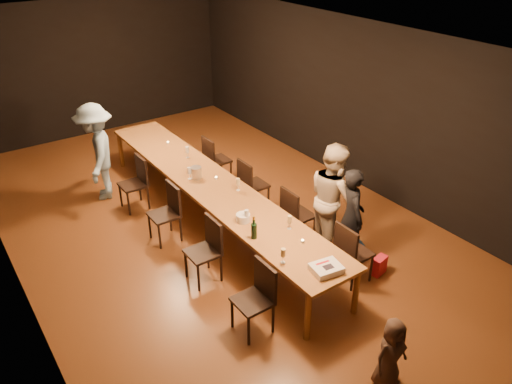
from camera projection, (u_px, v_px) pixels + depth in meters
ground at (212, 222)px, 8.34m from camera, size 10.00×10.00×0.00m
room_shell at (206, 104)px, 7.33m from camera, size 6.04×10.04×3.02m
table at (211, 186)px, 8.00m from camera, size 0.90×6.00×0.75m
chair_right_0 at (354, 252)px, 6.83m from camera, size 0.42×0.42×0.93m
chair_right_1 at (298, 214)px, 7.69m from camera, size 0.42×0.42×0.93m
chair_right_2 at (254, 184)px, 8.54m from camera, size 0.42×0.42×0.93m
chair_right_3 at (218, 159)px, 9.40m from camera, size 0.42×0.42×0.93m
chair_left_0 at (252, 300)px, 5.98m from camera, size 0.42×0.42×0.93m
chair_left_1 at (203, 252)px, 6.83m from camera, size 0.42×0.42×0.93m
chair_left_2 at (164, 214)px, 7.69m from camera, size 0.42×0.42×0.93m
chair_left_3 at (133, 184)px, 8.54m from camera, size 0.42×0.42×0.93m
woman_birthday at (351, 216)px, 7.13m from camera, size 0.54×0.64×1.49m
woman_tan at (333, 198)px, 7.35m from camera, size 0.87×0.99×1.72m
man_blue at (97, 152)px, 8.70m from camera, size 1.04×1.30×1.75m
child at (391, 353)px, 5.29m from camera, size 0.43×0.29×0.88m
gift_bag_red at (379, 266)px, 7.10m from camera, size 0.26×0.17×0.28m
gift_bag_blue at (353, 252)px, 7.34m from camera, size 0.30×0.25×0.32m
birthday_cake at (326, 268)px, 5.99m from camera, size 0.40×0.34×0.08m
plate_stack at (243, 218)px, 6.96m from camera, size 0.24×0.24×0.11m
champagne_bottle at (254, 227)px, 6.54m from camera, size 0.10×0.10×0.34m
ice_bucket at (196, 173)px, 8.08m from camera, size 0.18×0.18×0.20m
wineglass_0 at (283, 256)px, 6.11m from camera, size 0.06×0.06×0.21m
wineglass_1 at (289, 222)px, 6.77m from camera, size 0.06×0.06×0.21m
wineglass_2 at (247, 216)px, 6.90m from camera, size 0.06×0.06×0.21m
wineglass_3 at (238, 184)px, 7.72m from camera, size 0.06×0.06×0.21m
wineglass_4 at (189, 173)px, 8.05m from camera, size 0.06×0.06×0.21m
wineglass_5 at (187, 152)px, 8.76m from camera, size 0.06×0.06×0.21m
tealight_near at (303, 241)px, 6.54m from camera, size 0.05×0.05×0.03m
tealight_mid at (216, 178)px, 8.10m from camera, size 0.05×0.05×0.03m
tealight_far at (168, 143)px, 9.34m from camera, size 0.05×0.05×0.03m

